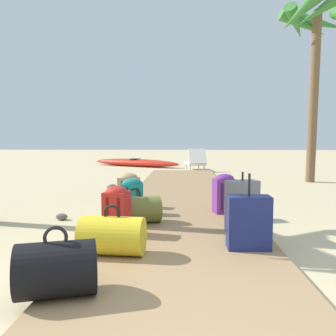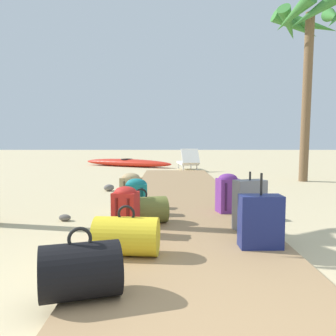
% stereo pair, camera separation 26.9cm
% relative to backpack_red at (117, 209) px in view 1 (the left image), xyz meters
% --- Properties ---
extents(ground_plane, '(60.00, 60.00, 0.00)m').
position_rel_backpack_red_xyz_m(ground_plane, '(0.73, 1.78, -0.37)').
color(ground_plane, '#CCB789').
extents(boardwalk, '(1.96, 10.50, 0.08)m').
position_rel_backpack_red_xyz_m(boardwalk, '(0.73, 2.83, -0.33)').
color(boardwalk, '#9E7A51').
rests_on(boardwalk, ground).
extents(backpack_red, '(0.31, 0.30, 0.54)m').
position_rel_backpack_red_xyz_m(backpack_red, '(0.00, 0.00, 0.00)').
color(backpack_red, red).
rests_on(backpack_red, boardwalk).
extents(backpack_tan, '(0.35, 0.29, 0.54)m').
position_rel_backpack_red_xyz_m(backpack_tan, '(-0.11, 1.62, -0.00)').
color(backpack_tan, tan).
rests_on(backpack_tan, boardwalk).
extents(suitcase_grey, '(0.41, 0.29, 0.69)m').
position_rel_backpack_red_xyz_m(suitcase_grey, '(1.45, 0.21, 0.01)').
color(suitcase_grey, slate).
rests_on(suitcase_grey, boardwalk).
extents(suitcase_navy, '(0.42, 0.23, 0.74)m').
position_rel_backpack_red_xyz_m(suitcase_navy, '(1.39, -0.50, -0.02)').
color(suitcase_navy, navy).
rests_on(suitcase_navy, boardwalk).
extents(duffel_bag_yellow, '(0.62, 0.41, 0.47)m').
position_rel_backpack_red_xyz_m(duffel_bag_yellow, '(0.09, -0.73, -0.10)').
color(duffel_bag_yellow, gold).
rests_on(duffel_bag_yellow, boardwalk).
extents(backpack_teal, '(0.32, 0.23, 0.51)m').
position_rel_backpack_red_xyz_m(backpack_teal, '(0.03, 1.09, -0.02)').
color(backpack_teal, '#197A7F').
rests_on(backpack_teal, boardwalk).
extents(duffel_bag_olive, '(0.72, 0.50, 0.45)m').
position_rel_backpack_red_xyz_m(duffel_bag_olive, '(0.14, 0.50, -0.11)').
color(duffel_bag_olive, olive).
rests_on(duffel_bag_olive, boardwalk).
extents(backpack_purple, '(0.34, 0.31, 0.57)m').
position_rel_backpack_red_xyz_m(backpack_purple, '(1.35, 1.19, 0.01)').
color(backpack_purple, '#6B2D84').
rests_on(backpack_purple, boardwalk).
extents(duffel_bag_black, '(0.62, 0.52, 0.49)m').
position_rel_backpack_red_xyz_m(duffel_bag_black, '(-0.11, -1.62, -0.09)').
color(duffel_bag_black, black).
rests_on(duffel_bag_black, boardwalk).
extents(palm_tree_far_right, '(2.19, 2.31, 4.81)m').
position_rel_backpack_red_xyz_m(palm_tree_far_right, '(4.20, 5.55, 3.53)').
color(palm_tree_far_right, brown).
rests_on(palm_tree_far_right, ground).
extents(lounge_chair, '(0.78, 1.59, 0.80)m').
position_rel_backpack_red_xyz_m(lounge_chair, '(1.20, 8.86, -0.04)').
color(lounge_chair, white).
rests_on(lounge_chair, ground).
extents(kayak, '(3.98, 2.55, 0.32)m').
position_rel_backpack_red_xyz_m(kayak, '(-1.22, 10.68, -0.21)').
color(kayak, red).
rests_on(kayak, ground).
extents(rock_left_near, '(0.20, 0.16, 0.09)m').
position_rel_backpack_red_xyz_m(rock_left_near, '(-0.98, 0.98, -0.32)').
color(rock_left_near, '#5B5651').
rests_on(rock_left_near, ground).
extents(rock_left_mid, '(0.31, 0.31, 0.15)m').
position_rel_backpack_red_xyz_m(rock_left_mid, '(-0.83, 3.84, -0.29)').
color(rock_left_mid, slate).
rests_on(rock_left_mid, ground).
extents(rock_right_mid, '(0.26, 0.26, 0.11)m').
position_rel_backpack_red_xyz_m(rock_right_mid, '(2.00, 3.97, -0.31)').
color(rock_right_mid, gray).
rests_on(rock_right_mid, ground).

